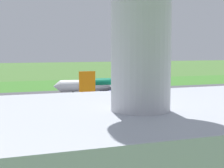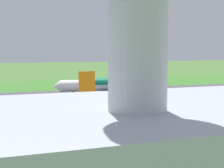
{
  "view_description": "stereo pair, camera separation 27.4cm",
  "coord_description": "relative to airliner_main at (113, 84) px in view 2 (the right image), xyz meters",
  "views": [
    {
      "loc": [
        63.25,
        153.33,
        20.55
      ],
      "look_at": [
        5.26,
        0.0,
        4.5
      ],
      "focal_mm": 57.15,
      "sensor_mm": 36.0,
      "label": 1
    },
    {
      "loc": [
        62.99,
        153.43,
        20.55
      ],
      "look_at": [
        5.26,
        0.0,
        4.5
      ],
      "focal_mm": 57.15,
      "sensor_mm": 36.0,
      "label": 2
    }
  ],
  "objects": [
    {
      "name": "traffic_cone_orange",
      "position": [
        15.9,
        -41.31,
        -4.08
      ],
      "size": [
        0.4,
        0.4,
        0.55
      ],
      "primitive_type": "cone",
      "color": "orange",
      "rests_on": "ground"
    },
    {
      "name": "grass_verge_foreground",
      "position": [
        -4.89,
        -40.42,
        -4.33
      ],
      "size": [
        600.0,
        80.0,
        0.04
      ],
      "primitive_type": "cube",
      "color": "#3C782B",
      "rests_on": "ground"
    },
    {
      "name": "apron_concrete",
      "position": [
        -4.89,
        57.37,
        -4.33
      ],
      "size": [
        440.0,
        110.0,
        0.05
      ],
      "primitive_type": "cube",
      "color": "gray",
      "rests_on": "ground"
    },
    {
      "name": "no_stopping_sign",
      "position": [
        12.56,
        -42.14,
        -2.8
      ],
      "size": [
        0.6,
        0.1,
        2.61
      ],
      "color": "slate",
      "rests_on": "ground"
    },
    {
      "name": "airliner_main",
      "position": [
        0.0,
        0.0,
        0.0
      ],
      "size": [
        54.15,
        44.37,
        15.88
      ],
      "color": "white",
      "rests_on": "ground"
    },
    {
      "name": "airliner_parked_mid",
      "position": [
        -16.09,
        49.71,
        -0.99
      ],
      "size": [
        42.18,
        34.45,
        12.32
      ],
      "color": "white",
      "rests_on": "ground"
    },
    {
      "name": "service_car_ops",
      "position": [
        -31.81,
        6.63,
        -3.51
      ],
      "size": [
        4.54,
        3.63,
        1.62
      ],
      "color": "gray",
      "rests_on": "ground"
    },
    {
      "name": "airliner_parked_far",
      "position": [
        46.85,
        54.18,
        -0.5
      ],
      "size": [
        48.3,
        39.5,
        14.1
      ],
      "color": "white",
      "rests_on": "ground"
    },
    {
      "name": "ground_plane",
      "position": [
        -4.89,
        -0.04,
        -4.35
      ],
      "size": [
        800.0,
        800.0,
        0.0
      ],
      "primitive_type": "plane",
      "color": "#477233"
    },
    {
      "name": "runway_asphalt",
      "position": [
        -4.89,
        -0.04,
        -4.32
      ],
      "size": [
        600.0,
        41.44,
        0.06
      ],
      "primitive_type": "cube",
      "color": "#47474C",
      "rests_on": "ground"
    }
  ]
}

